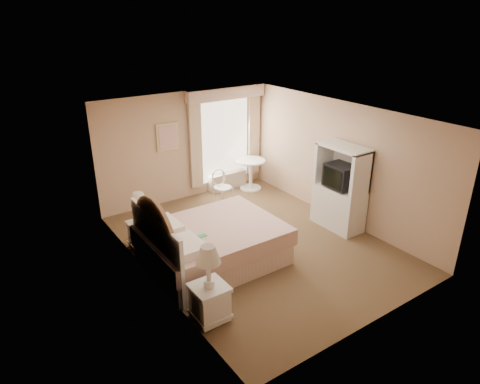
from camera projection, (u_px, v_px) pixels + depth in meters
room at (257, 183)px, 7.71m from camera, size 4.21×5.51×2.51m
window at (226, 136)px, 10.23m from camera, size 2.05×0.22×2.51m
framed_art at (167, 137)px, 9.41m from camera, size 0.52×0.04×0.62m
bed at (208, 244)px, 7.40m from camera, size 2.31×1.82×1.61m
nightstand_near at (209, 293)px, 6.02m from camera, size 0.49×0.49×1.19m
nightstand_far at (141, 228)px, 7.90m from camera, size 0.46×0.46×1.10m
round_table at (251, 170)px, 10.54m from camera, size 0.71×0.71×0.75m
cafe_chair at (221, 184)px, 9.70m from camera, size 0.46×0.46×0.83m
armoire at (340, 194)px, 8.59m from camera, size 0.52×1.04×1.74m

